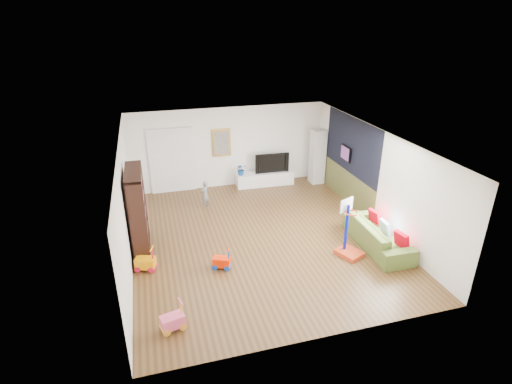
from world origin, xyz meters
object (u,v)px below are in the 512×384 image
object	(u,v)px
media_console	(265,178)
sofa	(378,235)
basketball_hoop	(352,229)
bookshelf	(138,212)

from	to	relation	value
media_console	sofa	size ratio (longest dim) A/B	0.89
media_console	sofa	world-z (taller)	sofa
sofa	basketball_hoop	xyz separation A→B (m)	(-0.87, -0.19, 0.40)
basketball_hoop	media_console	bearing A→B (deg)	74.43
media_console	bookshelf	distance (m)	5.34
bookshelf	basketball_hoop	xyz separation A→B (m)	(4.87, -1.61, -0.34)
media_console	basketball_hoop	xyz separation A→B (m)	(0.70, -4.83, 0.50)
basketball_hoop	sofa	bearing A→B (deg)	-11.51
sofa	basketball_hoop	size ratio (longest dim) A/B	1.53
media_console	basketball_hoop	distance (m)	4.91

